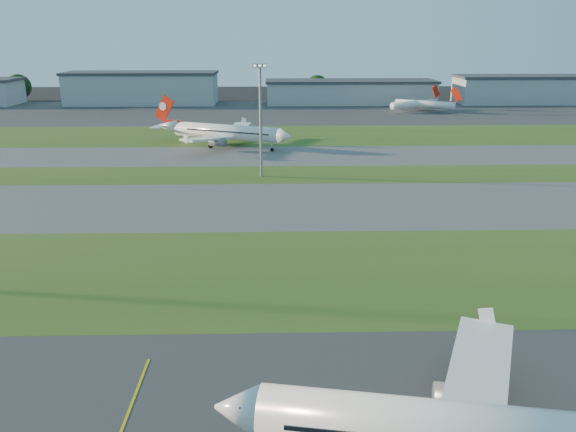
{
  "coord_description": "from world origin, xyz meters",
  "views": [
    {
      "loc": [
        18.11,
        -20.74,
        31.92
      ],
      "look_at": [
        19.99,
        56.19,
        7.0
      ],
      "focal_mm": 35.0,
      "sensor_mm": 36.0,
      "label": 1
    }
  ],
  "objects_px": {
    "airliner_taxiing": "(225,132)",
    "light_mast_centre": "(261,114)",
    "mini_jet_near": "(415,104)",
    "mini_jet_far": "(425,104)"
  },
  "relations": [
    {
      "from": "airliner_taxiing",
      "to": "light_mast_centre",
      "type": "bearing_deg",
      "value": 131.42
    },
    {
      "from": "mini_jet_near",
      "to": "light_mast_centre",
      "type": "bearing_deg",
      "value": -151.53
    },
    {
      "from": "airliner_taxiing",
      "to": "mini_jet_far",
      "type": "height_order",
      "value": "airliner_taxiing"
    },
    {
      "from": "airliner_taxiing",
      "to": "mini_jet_near",
      "type": "relative_size",
      "value": 1.57
    },
    {
      "from": "mini_jet_far",
      "to": "light_mast_centre",
      "type": "distance_m",
      "value": 134.67
    },
    {
      "from": "mini_jet_far",
      "to": "light_mast_centre",
      "type": "bearing_deg",
      "value": -90.58
    },
    {
      "from": "mini_jet_near",
      "to": "light_mast_centre",
      "type": "relative_size",
      "value": 0.97
    },
    {
      "from": "airliner_taxiing",
      "to": "mini_jet_far",
      "type": "relative_size",
      "value": 1.53
    },
    {
      "from": "airliner_taxiing",
      "to": "light_mast_centre",
      "type": "relative_size",
      "value": 1.52
    },
    {
      "from": "mini_jet_near",
      "to": "mini_jet_far",
      "type": "bearing_deg",
      "value": -46.72
    }
  ]
}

